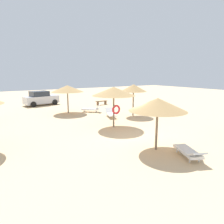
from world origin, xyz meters
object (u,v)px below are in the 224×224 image
object	(u,v)px
bench_0	(102,102)
parasol_2	(158,105)
parasol_6	(114,92)
lounger_1	(111,113)
parasol_3	(67,89)
parasol_1	(133,88)
lounger_2	(189,152)
parked_car	(41,98)
lounger_3	(92,109)

from	to	relation	value
bench_0	parasol_2	bearing A→B (deg)	-109.31
parasol_6	lounger_1	xyz separation A→B (m)	(1.66, 3.04, -2.27)
parasol_6	lounger_1	world-z (taller)	parasol_6
parasol_3	lounger_1	distance (m)	5.04
parasol_1	lounger_2	distance (m)	9.97
parasol_1	parasol_2	bearing A→B (deg)	-120.46
parasol_6	lounger_1	size ratio (longest dim) A/B	1.56
parasol_2	parasol_3	bearing A→B (deg)	91.35
parasol_1	parasol_3	size ratio (longest dim) A/B	0.93
parasol_3	parasol_6	size ratio (longest dim) A/B	1.01
parasol_3	bench_0	size ratio (longest dim) A/B	2.07
parasol_6	lounger_2	world-z (taller)	parasol_6
parasol_3	parked_car	bearing A→B (deg)	98.73
lounger_3	bench_0	world-z (taller)	lounger_3
parked_car	lounger_3	bearing A→B (deg)	-66.76
parasol_2	parked_car	world-z (taller)	parasol_2
bench_0	parked_car	distance (m)	7.45
parasol_1	parasol_3	bearing A→B (deg)	135.54
lounger_3	parked_car	world-z (taller)	parked_car
parasol_1	lounger_1	world-z (taller)	parasol_1
parasol_1	bench_0	distance (m)	7.63
parked_car	lounger_2	bearing A→B (deg)	-84.89
parasol_2	lounger_3	distance (m)	11.31
lounger_1	bench_0	xyz separation A→B (m)	(2.85, 6.61, 0.03)
lounger_2	lounger_3	world-z (taller)	lounger_3
lounger_1	lounger_3	bearing A→B (deg)	96.91
lounger_2	bench_0	world-z (taller)	lounger_2
parasol_2	parasol_1	bearing A→B (deg)	59.54
parasol_1	lounger_3	world-z (taller)	parasol_1
lounger_3	parasol_6	bearing A→B (deg)	-102.05
lounger_2	lounger_3	bearing A→B (deg)	83.70
parasol_2	lounger_2	xyz separation A→B (m)	(0.50, -1.63, -2.03)
lounger_1	lounger_3	distance (m)	3.03
lounger_1	bench_0	distance (m)	7.20
parasol_2	lounger_1	distance (m)	8.52
parasol_3	parked_car	size ratio (longest dim) A/B	0.74
parasol_6	parked_car	size ratio (longest dim) A/B	0.73
parasol_3	bench_0	world-z (taller)	parasol_3
lounger_1	lounger_2	xyz separation A→B (m)	(-1.76, -9.59, -0.01)
lounger_2	parasol_1	bearing A→B (deg)	66.98
lounger_1	parked_car	distance (m)	11.00
parasol_3	lounger_3	world-z (taller)	parasol_3
parasol_6	bench_0	bearing A→B (deg)	64.98
lounger_1	bench_0	world-z (taller)	lounger_1
parasol_2	bench_0	world-z (taller)	parasol_2
lounger_3	lounger_1	bearing A→B (deg)	-83.09
parasol_1	parasol_3	xyz separation A→B (m)	(-4.58, 4.49, -0.16)
parasol_1	bench_0	bearing A→B (deg)	83.66
parasol_3	lounger_1	size ratio (longest dim) A/B	1.57
parasol_6	lounger_3	world-z (taller)	parasol_6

